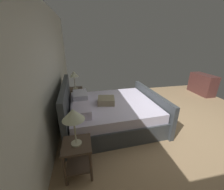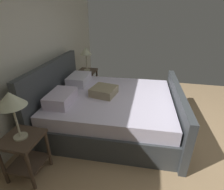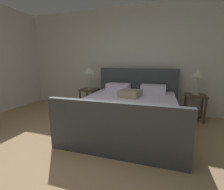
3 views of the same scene
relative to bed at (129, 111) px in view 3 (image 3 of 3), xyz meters
The scene contains 7 objects.
ground_plane 1.70m from the bed, 106.22° to the right, with size 5.97×5.69×0.02m, color tan.
wall_back 1.73m from the bed, 109.66° to the left, with size 6.09×0.12×2.76m, color beige.
bed is the anchor object (origin of this frame).
nightstand_right 1.60m from the bed, 34.41° to the left, with size 0.44×0.44×0.60m.
table_lamp_right 1.75m from the bed, 34.41° to the left, with size 0.28×0.28×0.57m.
nightstand_left 1.53m from the bed, 149.22° to the left, with size 0.44×0.44×0.60m.
table_lamp_left 1.70m from the bed, 149.22° to the left, with size 0.32×0.32×0.59m.
Camera 3 is at (1.18, -1.46, 1.34)m, focal length 25.50 mm.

